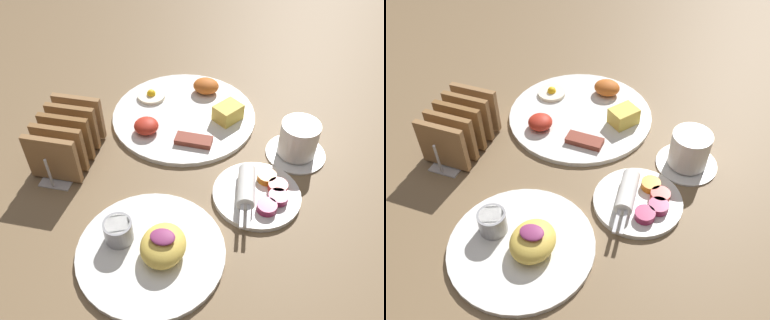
% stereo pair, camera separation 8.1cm
% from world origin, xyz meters
% --- Properties ---
extents(ground_plane, '(3.00, 3.00, 0.00)m').
position_xyz_m(ground_plane, '(0.00, 0.00, 0.00)').
color(ground_plane, brown).
extents(plate_breakfast, '(0.32, 0.32, 0.05)m').
position_xyz_m(plate_breakfast, '(0.04, 0.21, 0.01)').
color(plate_breakfast, white).
rests_on(plate_breakfast, ground_plane).
extents(plate_condiments, '(0.16, 0.18, 0.04)m').
position_xyz_m(plate_condiments, '(0.21, 0.01, 0.01)').
color(plate_condiments, white).
rests_on(plate_condiments, ground_plane).
extents(plate_foreground, '(0.24, 0.24, 0.06)m').
position_xyz_m(plate_foreground, '(0.06, -0.15, 0.01)').
color(plate_foreground, white).
rests_on(plate_foreground, ground_plane).
extents(toast_rack, '(0.10, 0.18, 0.10)m').
position_xyz_m(toast_rack, '(-0.16, 0.04, 0.05)').
color(toast_rack, '#B7B7BC').
rests_on(toast_rack, ground_plane).
extents(coffee_cup, '(0.12, 0.12, 0.08)m').
position_xyz_m(coffee_cup, '(0.28, 0.14, 0.04)').
color(coffee_cup, white).
rests_on(coffee_cup, ground_plane).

